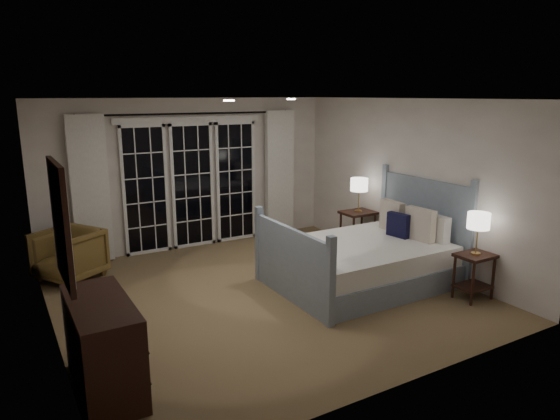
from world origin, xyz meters
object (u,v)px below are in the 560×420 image
bed (365,259)px  lamp_right (359,185)px  nightstand_left (474,270)px  dresser (103,346)px  armchair (69,255)px  nightstand_right (358,225)px  lamp_left (479,221)px

bed → lamp_right: 1.61m
nightstand_left → dresser: dresser is taller
bed → armchair: (-3.51, 2.21, 0.02)m
dresser → nightstand_left: bearing=-3.6°
lamp_right → dresser: size_ratio=0.47×
bed → lamp_right: bearing=55.4°
nightstand_right → lamp_left: 2.35m
lamp_right → armchair: 4.50m
nightstand_left → bed: bearing=126.5°
armchair → nightstand_right: bearing=44.3°
bed → nightstand_right: bed is taller
bed → dresser: size_ratio=2.00×
bed → armchair: bearing=147.9°
bed → nightstand_right: (0.79, 1.15, 0.11)m
armchair → dresser: dresser is taller
nightstand_right → nightstand_left: bearing=-89.0°
lamp_left → dresser: 4.53m
nightstand_right → armchair: bearing=166.3°
nightstand_left → armchair: 5.48m
lamp_left → armchair: 5.52m
lamp_right → nightstand_left: bearing=-89.0°
nightstand_left → lamp_right: (-0.04, 2.28, 0.74)m
bed → lamp_left: bearing=-53.5°
nightstand_left → nightstand_right: 2.28m
bed → nightstand_right: size_ratio=3.41×
nightstand_left → armchair: size_ratio=0.75×
bed → lamp_left: bed is taller
lamp_right → dresser: (-4.44, -2.00, -0.71)m
nightstand_left → lamp_right: 2.40m
lamp_left → armchair: size_ratio=0.68×
lamp_left → lamp_right: size_ratio=0.97×
nightstand_right → dresser: (-4.44, -2.00, -0.04)m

